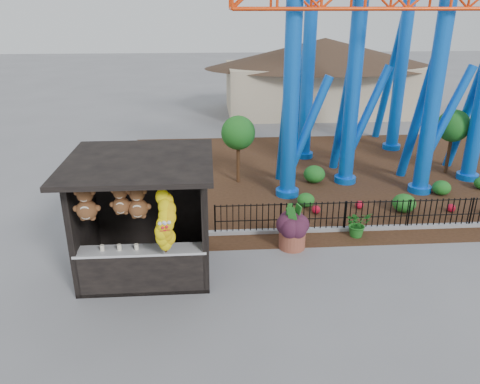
{
  "coord_description": "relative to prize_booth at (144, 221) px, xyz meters",
  "views": [
    {
      "loc": [
        -1.33,
        -9.75,
        6.56
      ],
      "look_at": [
        -0.55,
        1.5,
        2.0
      ],
      "focal_mm": 35.0,
      "sensor_mm": 36.0,
      "label": 1
    }
  ],
  "objects": [
    {
      "name": "pavilion",
      "position": [
        8.99,
        19.1,
        1.53
      ],
      "size": [
        15.0,
        15.0,
        4.8
      ],
      "color": "#BFAD8C",
      "rests_on": "ground"
    },
    {
      "name": "mulch_bed",
      "position": [
        6.99,
        7.1,
        -1.53
      ],
      "size": [
        18.0,
        12.0,
        0.02
      ],
      "primitive_type": "cube",
      "color": "#331E11",
      "rests_on": "ground"
    },
    {
      "name": "prize_booth",
      "position": [
        0.0,
        0.0,
        0.0
      ],
      "size": [
        3.5,
        3.4,
        3.12
      ],
      "color": "black",
      "rests_on": "ground"
    },
    {
      "name": "ground",
      "position": [
        2.99,
        -0.9,
        -1.54
      ],
      "size": [
        120.0,
        120.0,
        0.0
      ],
      "primitive_type": "plane",
      "color": "slate",
      "rests_on": "ground"
    },
    {
      "name": "planter_foliage",
      "position": [
        3.98,
        1.16,
        -0.61
      ],
      "size": [
        0.7,
        0.7,
        0.64
      ],
      "primitive_type": "ellipsoid",
      "color": "#361526",
      "rests_on": "terracotta_planter"
    },
    {
      "name": "roller_coaster",
      "position": [
        8.11,
        7.33,
        4.91
      ],
      "size": [
        11.0,
        6.37,
        10.82
      ],
      "color": "blue",
      "rests_on": "ground"
    },
    {
      "name": "picket_fence",
      "position": [
        7.89,
        2.1,
        -1.04
      ],
      "size": [
        12.2,
        0.06,
        1.0
      ],
      "primitive_type": null,
      "color": "black",
      "rests_on": "ground"
    },
    {
      "name": "potted_plant",
      "position": [
        6.07,
        1.73,
        -1.12
      ],
      "size": [
        0.87,
        0.8,
        0.83
      ],
      "primitive_type": "imported",
      "rotation": [
        0.0,
        0.0,
        0.24
      ],
      "color": "#2E5E1B",
      "rests_on": "ground"
    },
    {
      "name": "landscaping",
      "position": [
        7.72,
        4.78,
        -1.24
      ],
      "size": [
        7.58,
        3.92,
        0.67
      ],
      "color": "#1A5B1A",
      "rests_on": "mulch_bed"
    },
    {
      "name": "terracotta_planter",
      "position": [
        3.98,
        1.16,
        -1.23
      ],
      "size": [
        0.95,
        0.95,
        0.61
      ],
      "primitive_type": "cylinder",
      "rotation": [
        0.0,
        0.0,
        0.29
      ],
      "color": "brown",
      "rests_on": "ground"
    },
    {
      "name": "curb",
      "position": [
        6.99,
        2.1,
        -1.48
      ],
      "size": [
        18.0,
        0.18,
        0.12
      ],
      "primitive_type": "cube",
      "color": "gray",
      "rests_on": "ground"
    }
  ]
}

